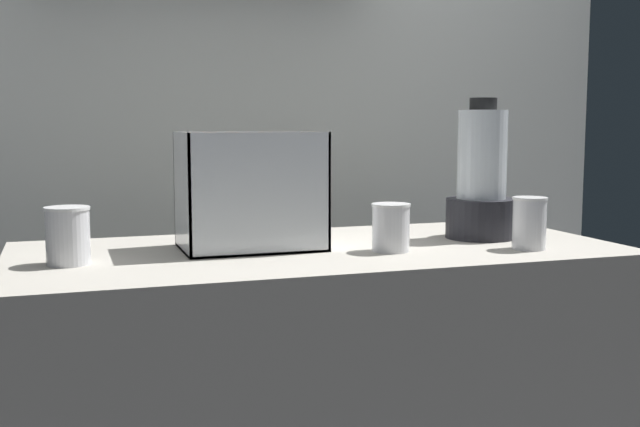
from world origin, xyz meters
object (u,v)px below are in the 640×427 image
blender_pitcher (481,184)px  juice_cup_beet_left (391,230)px  juice_cup_beet_far_left (68,239)px  carrot_display_bin (248,213)px  juice_cup_mango_middle (529,226)px

blender_pitcher → juice_cup_beet_left: (-0.30, -0.12, -0.09)m
blender_pitcher → juice_cup_beet_left: bearing=-158.6°
juice_cup_beet_far_left → carrot_display_bin: bearing=11.8°
carrot_display_bin → juice_cup_beet_left: (0.30, -0.14, -0.03)m
juice_cup_beet_left → juice_cup_mango_middle: juice_cup_mango_middle is taller
blender_pitcher → juice_cup_beet_far_left: bearing=-176.6°
juice_cup_beet_far_left → juice_cup_beet_left: (0.69, -0.06, -0.01)m
juice_cup_beet_far_left → juice_cup_mango_middle: bearing=-7.5°
blender_pitcher → carrot_display_bin: bearing=177.6°
carrot_display_bin → juice_cup_beet_far_left: carrot_display_bin is taller
carrot_display_bin → juice_cup_beet_left: bearing=-25.6°
carrot_display_bin → blender_pitcher: 0.60m
juice_cup_beet_far_left → blender_pitcher: bearing=3.4°
blender_pitcher → juice_cup_beet_far_left: (-0.99, -0.06, -0.08)m
blender_pitcher → juice_cup_beet_far_left: size_ratio=2.94×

